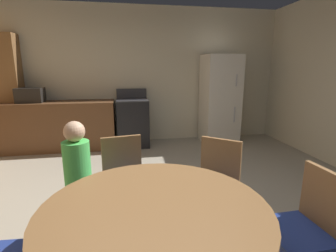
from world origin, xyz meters
TOP-DOWN VIEW (x-y plane):
  - ground_plane at (0.00, 0.00)m, footprint 14.00×14.00m
  - wall_back at (0.00, 3.15)m, footprint 5.96×0.12m
  - kitchen_counter at (-1.63, 2.75)m, footprint 2.09×0.60m
  - pantry_column at (-2.46, 2.93)m, footprint 0.44×0.36m
  - oven_range at (-0.24, 2.75)m, footprint 0.60×0.60m
  - refrigerator at (1.52, 2.70)m, footprint 0.68×0.68m
  - microwave at (-2.05, 2.75)m, footprint 0.44×0.32m
  - dining_table at (-0.24, -0.86)m, footprint 1.28×1.28m
  - chair_north at (-0.41, 0.13)m, footprint 0.46×0.46m
  - chair_northeast at (0.41, -0.09)m, footprint 0.56×0.56m
  - chair_east at (0.77, -0.83)m, footprint 0.41×0.41m
  - person_child at (-0.79, -0.04)m, footprint 0.31×0.31m

SIDE VIEW (x-z plane):
  - ground_plane at x=0.00m, z-range 0.00..0.00m
  - kitchen_counter at x=-1.63m, z-range 0.00..0.90m
  - oven_range at x=-0.24m, z-range -0.08..1.02m
  - chair_north at x=-0.41m, z-range 0.07..0.94m
  - chair_northeast at x=0.41m, z-range 0.07..0.94m
  - chair_east at x=0.77m, z-range 0.07..0.94m
  - person_child at x=-0.79m, z-range 0.03..1.12m
  - dining_table at x=-0.24m, z-range 0.23..0.99m
  - refrigerator at x=1.52m, z-range 0.00..1.76m
  - microwave at x=-2.05m, z-range 0.90..1.16m
  - pantry_column at x=-2.46m, z-range 0.00..2.10m
  - wall_back at x=0.00m, z-range 0.00..2.70m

